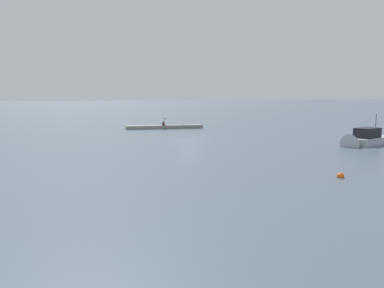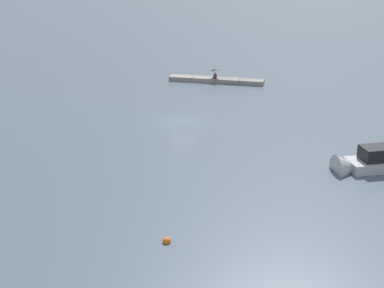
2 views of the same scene
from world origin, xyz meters
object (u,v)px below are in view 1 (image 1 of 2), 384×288
Objects in this scene: umbrella_open_black at (163,119)px; motorboat_grey_mid at (365,141)px; person_seated_maroon_left at (163,124)px; mooring_buoy_mid at (340,176)px.

umbrella_open_black is 32.83m from motorboat_grey_mid.
umbrella_open_black is 0.15× the size of motorboat_grey_mid.
person_seated_maroon_left is at bearing 82.00° from umbrella_open_black.
person_seated_maroon_left is 0.58× the size of umbrella_open_black.
motorboat_grey_mid is 20.47m from mooring_buoy_mid.
mooring_buoy_mid is (13.17, 15.66, -0.38)m from motorboat_grey_mid.
motorboat_grey_mid is 15.62× the size of mooring_buoy_mid.
umbrella_open_black is 2.40× the size of mooring_buoy_mid.
person_seated_maroon_left is at bearing -82.42° from mooring_buoy_mid.
mooring_buoy_mid is at bearing 97.54° from umbrella_open_black.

